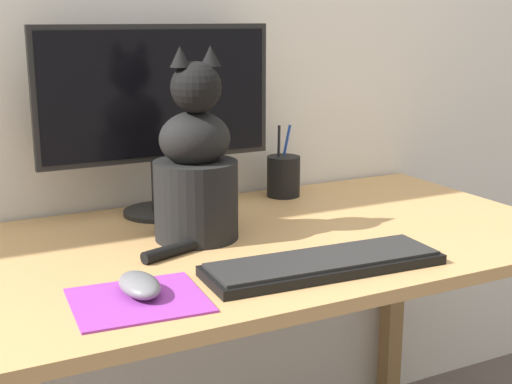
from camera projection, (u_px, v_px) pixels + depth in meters
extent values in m
cube|color=tan|center=(238.00, 247.00, 1.46)|extent=(1.42, 0.73, 0.02)
cube|color=olive|center=(393.00, 297.00, 2.12)|extent=(0.05, 0.05, 0.68)
cylinder|color=black|center=(160.00, 212.00, 1.66)|extent=(0.17, 0.17, 0.01)
cylinder|color=black|center=(159.00, 185.00, 1.64)|extent=(0.04, 0.04, 0.12)
cube|color=black|center=(156.00, 94.00, 1.59)|extent=(0.55, 0.02, 0.30)
cube|color=black|center=(158.00, 94.00, 1.58)|extent=(0.52, 0.00, 0.28)
cube|color=black|center=(324.00, 265.00, 1.29)|extent=(0.45, 0.16, 0.02)
cube|color=black|center=(324.00, 259.00, 1.29)|extent=(0.43, 0.14, 0.01)
cube|color=purple|center=(138.00, 300.00, 1.15)|extent=(0.23, 0.20, 0.00)
ellipsoid|color=slate|center=(140.00, 285.00, 1.16)|extent=(0.06, 0.11, 0.03)
cylinder|color=black|center=(196.00, 200.00, 1.46)|extent=(0.18, 0.18, 0.16)
ellipsoid|color=black|center=(195.00, 139.00, 1.43)|extent=(0.15, 0.13, 0.11)
sphere|color=black|center=(196.00, 87.00, 1.39)|extent=(0.10, 0.10, 0.10)
cone|color=black|center=(180.00, 57.00, 1.37)|extent=(0.04, 0.04, 0.04)
cone|color=black|center=(210.00, 56.00, 1.39)|extent=(0.04, 0.04, 0.04)
cylinder|color=black|center=(190.00, 245.00, 1.39)|extent=(0.22, 0.09, 0.02)
cylinder|color=black|center=(283.00, 176.00, 1.81)|extent=(0.08, 0.08, 0.10)
cylinder|color=black|center=(279.00, 153.00, 1.80)|extent=(0.01, 0.01, 0.14)
cylinder|color=#1E47B2|center=(285.00, 152.00, 1.82)|extent=(0.03, 0.02, 0.14)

